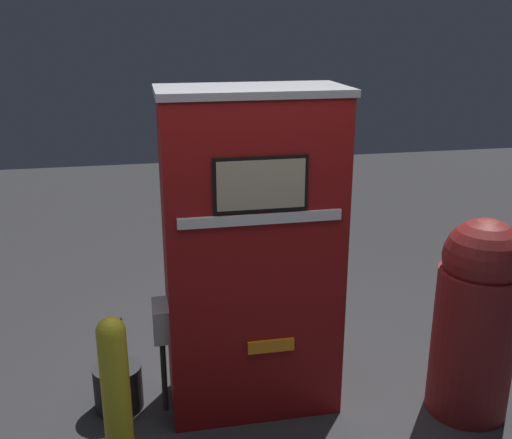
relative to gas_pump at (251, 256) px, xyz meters
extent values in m
plane|color=#2D2D30|center=(0.00, -0.24, -0.96)|extent=(14.00, 14.00, 0.00)
cube|color=maroon|center=(0.00, 0.00, -0.50)|extent=(0.99, 0.49, 0.93)
cube|color=maroon|center=(0.00, 0.00, 0.44)|extent=(0.99, 0.49, 0.95)
cube|color=#99999E|center=(0.00, 0.00, 0.94)|extent=(1.02, 0.52, 0.04)
cube|color=black|center=(0.00, -0.25, 0.49)|extent=(0.50, 0.01, 0.29)
cube|color=tan|center=(0.00, -0.26, 0.49)|extent=(0.46, 0.01, 0.26)
cube|color=silver|center=(0.00, -0.25, 0.31)|extent=(0.87, 0.02, 0.06)
cube|color=orange|center=(0.06, -0.25, -0.45)|extent=(0.27, 0.02, 0.07)
cube|color=#99999E|center=(-0.54, -0.10, -0.31)|extent=(0.09, 0.22, 0.20)
cylinder|color=black|center=(-0.54, -0.17, -0.63)|extent=(0.03, 0.03, 0.44)
cylinder|color=yellow|center=(-0.79, -0.51, -0.54)|extent=(0.14, 0.14, 0.84)
sphere|color=yellow|center=(-0.79, -0.51, -0.13)|extent=(0.14, 0.14, 0.14)
cylinder|color=maroon|center=(1.26, -0.34, -0.51)|extent=(0.48, 0.48, 0.91)
sphere|color=maroon|center=(1.26, -0.34, 0.03)|extent=(0.45, 0.45, 0.45)
cylinder|color=#262628|center=(-0.81, 0.08, -0.82)|extent=(0.29, 0.29, 0.28)
cylinder|color=black|center=(-0.77, 0.08, -0.52)|extent=(0.02, 0.10, 0.36)
camera|label=1|loc=(-0.60, -3.15, 1.28)|focal=42.00mm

